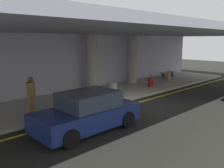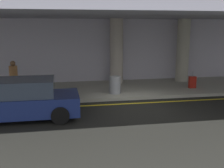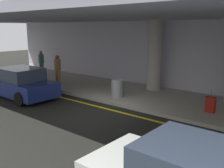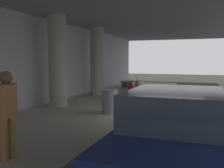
% 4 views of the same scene
% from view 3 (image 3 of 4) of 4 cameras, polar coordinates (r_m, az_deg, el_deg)
% --- Properties ---
extents(ground_plane, '(60.00, 60.00, 0.00)m').
position_cam_3_polar(ground_plane, '(11.03, -2.70, -5.93)').
color(ground_plane, black).
extents(sidewalk, '(26.00, 4.20, 0.15)m').
position_cam_3_polar(sidewalk, '(13.37, 6.27, -2.43)').
color(sidewalk, '#A19F8D').
rests_on(sidewalk, ground).
extents(lane_stripe_yellow, '(26.00, 0.14, 0.01)m').
position_cam_3_polar(lane_stripe_yellow, '(11.35, -1.16, -5.37)').
color(lane_stripe_yellow, yellow).
rests_on(lane_stripe_yellow, ground).
extents(support_column_far_left, '(0.74, 0.74, 3.65)m').
position_cam_3_polar(support_column_far_left, '(14.06, 9.22, 6.07)').
color(support_column_far_left, '#A2988B').
rests_on(support_column_far_left, sidewalk).
extents(ceiling_overhang, '(28.00, 13.20, 0.30)m').
position_cam_3_polar(ceiling_overhang, '(12.55, 5.39, 14.50)').
color(ceiling_overhang, gray).
rests_on(ceiling_overhang, support_column_far_left).
extents(terminal_back_wall, '(26.00, 0.30, 3.80)m').
position_cam_3_polar(terminal_back_wall, '(14.96, 11.21, 6.06)').
color(terminal_back_wall, '#B2AEBA').
rests_on(terminal_back_wall, ground).
extents(car_navy, '(4.10, 1.92, 1.50)m').
position_cam_3_polar(car_navy, '(13.76, -19.25, 0.10)').
color(car_navy, navy).
rests_on(car_navy, ground).
extents(traveler_with_luggage, '(0.38, 0.38, 1.68)m').
position_cam_3_polar(traveler_with_luggage, '(16.01, -11.69, 3.58)').
color(traveler_with_luggage, brown).
rests_on(traveler_with_luggage, sidewalk).
extents(person_waiting_for_ride, '(0.38, 0.38, 1.68)m').
position_cam_3_polar(person_waiting_for_ride, '(19.31, -15.03, 4.83)').
color(person_waiting_for_ride, '#266855').
rests_on(person_waiting_for_ride, sidewalk).
extents(suitcase_upright_secondary, '(0.36, 0.22, 0.90)m').
position_cam_3_polar(suitcase_upright_secondary, '(11.03, 20.48, -4.20)').
color(suitcase_upright_secondary, maroon).
rests_on(suitcase_upright_secondary, sidewalk).
extents(trash_bin_steel, '(0.56, 0.56, 0.85)m').
position_cam_3_polar(trash_bin_steel, '(12.61, 1.11, -0.91)').
color(trash_bin_steel, gray).
rests_on(trash_bin_steel, sidewalk).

